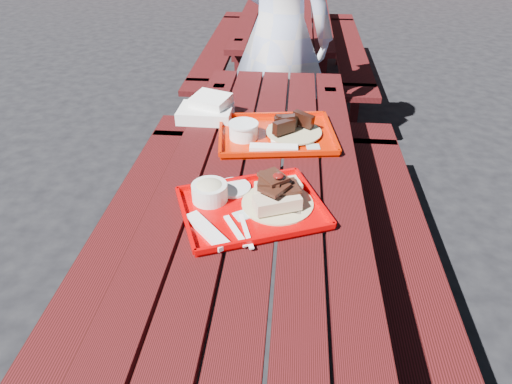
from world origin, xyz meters
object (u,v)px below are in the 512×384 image
Objects in this scene: picnic_table_far at (285,32)px; far_tray at (275,133)px; near_tray at (250,199)px; person at (279,34)px; picnic_table_near at (259,226)px.

picnic_table_far is 4.48× the size of far_tray.
person is (0.02, 1.56, 0.13)m from near_tray.
picnic_table_near is 1.46m from person.
picnic_table_near is 2.80m from picnic_table_far.
picnic_table_near is at bearing -95.17° from far_tray.
picnic_table_far is (0.00, 2.80, 0.00)m from picnic_table_near.
picnic_table_near and picnic_table_far have the same top height.
far_tray is at bearing -89.21° from picnic_table_far.
picnic_table_far is 1.32× the size of person.
near_tray is at bearing -90.43° from picnic_table_far.
picnic_table_near is at bearing 81.37° from near_tray.
near_tray is 1.03× the size of far_tray.
picnic_table_far is 2.95m from near_tray.
person reaches higher than picnic_table_near.
far_tray is (0.06, 0.51, -0.01)m from near_tray.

